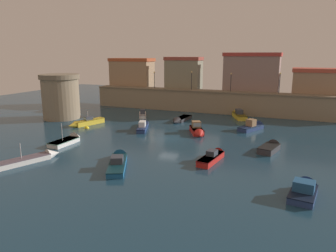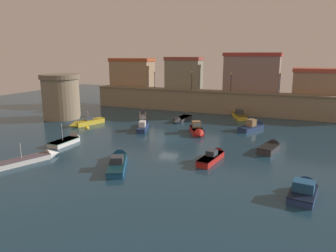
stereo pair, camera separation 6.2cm
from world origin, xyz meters
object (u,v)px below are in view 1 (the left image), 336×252
quay_lamp_0 (154,77)px  moored_boat_6 (32,159)px  fortress_tower (61,96)px  moored_boat_0 (180,120)px  moored_boat_7 (69,140)px  quay_lamp_1 (192,78)px  moored_boat_10 (214,156)px  moored_boat_8 (254,126)px  moored_boat_11 (238,114)px  quay_lamp_2 (231,79)px  moored_boat_5 (197,130)px  moored_boat_4 (271,147)px  mooring_buoy_0 (87,128)px  moored_boat_2 (304,189)px  moored_boat_9 (143,114)px  moored_boat_1 (86,122)px  moored_boat_3 (118,161)px  quay_lamp_3 (280,80)px  moored_boat_12 (143,125)px

quay_lamp_0 → moored_boat_6: 36.66m
fortress_tower → moored_boat_6: bearing=-57.1°
moored_boat_0 → moored_boat_7: 19.97m
quay_lamp_1 → moored_boat_0: size_ratio=0.60×
moored_boat_10 → moored_boat_8: bearing=0.0°
moored_boat_11 → quay_lamp_2: bearing=12.3°
moored_boat_5 → moored_boat_11: (3.36, 14.61, -0.01)m
quay_lamp_0 → moored_boat_4: size_ratio=0.73×
moored_boat_4 → mooring_buoy_0: size_ratio=6.35×
moored_boat_2 → moored_boat_5: size_ratio=0.92×
moored_boat_2 → moored_boat_9: size_ratio=1.01×
quay_lamp_1 → moored_boat_11: 12.30m
fortress_tower → quay_lamp_1: 25.20m
fortress_tower → moored_boat_6: size_ratio=1.08×
quay_lamp_0 → moored_boat_1: quay_lamp_0 is taller
quay_lamp_1 → moored_boat_10: (11.78, -27.92, -6.33)m
quay_lamp_2 → moored_boat_1: quay_lamp_2 is taller
moored_boat_6 → mooring_buoy_0: size_ratio=9.86×
moored_boat_11 → mooring_buoy_0: bearing=108.1°
quay_lamp_1 → moored_boat_7: quay_lamp_1 is taller
quay_lamp_1 → moored_boat_2: (20.88, -33.58, -6.30)m
moored_boat_0 → moored_boat_4: size_ratio=1.31×
quay_lamp_1 → moored_boat_11: quay_lamp_1 is taller
moored_boat_3 → moored_boat_11: bearing=-39.7°
quay_lamp_3 → moored_boat_12: quay_lamp_3 is taller
quay_lamp_0 → moored_boat_3: quay_lamp_0 is taller
mooring_buoy_0 → moored_boat_1: bearing=130.6°
quay_lamp_0 → moored_boat_7: 29.12m
quay_lamp_1 → moored_boat_8: 19.21m
quay_lamp_2 → moored_boat_1: size_ratio=0.53×
moored_boat_0 → quay_lamp_2: bearing=152.6°
quay_lamp_3 → moored_boat_3: quay_lamp_3 is taller
quay_lamp_3 → moored_boat_7: 37.88m
moored_boat_3 → moored_boat_7: size_ratio=1.37×
quay_lamp_2 → moored_boat_4: bearing=-66.8°
quay_lamp_0 → moored_boat_3: 35.58m
quay_lamp_0 → moored_boat_6: quay_lamp_0 is taller
moored_boat_8 → mooring_buoy_0: size_ratio=8.12×
moored_boat_8 → mooring_buoy_0: (-24.29, -9.48, -0.45)m
fortress_tower → moored_boat_11: size_ratio=1.22×
moored_boat_12 → quay_lamp_1: bearing=-27.3°
quay_lamp_2 → moored_boat_0: quay_lamp_2 is taller
moored_boat_2 → quay_lamp_2: bearing=29.3°
quay_lamp_1 → moored_boat_10: 30.95m
quay_lamp_2 → quay_lamp_0: bearing=180.0°
moored_boat_7 → moored_boat_9: bearing=-1.4°
quay_lamp_3 → quay_lamp_2: bearing=-180.0°
quay_lamp_3 → moored_boat_8: (-2.66, -11.51, -6.34)m
moored_boat_11 → moored_boat_12: (-12.27, -14.27, -0.09)m
moored_boat_6 → moored_boat_7: (-1.22, 7.64, -0.02)m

